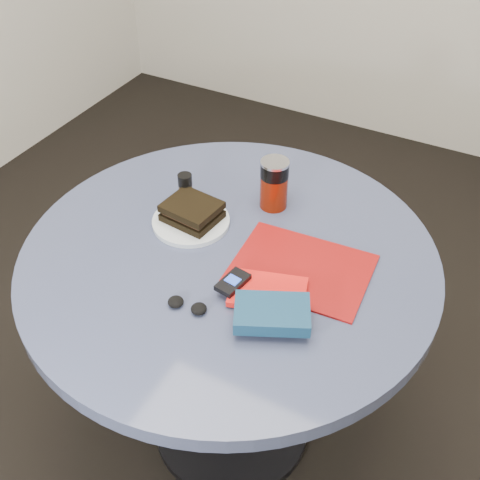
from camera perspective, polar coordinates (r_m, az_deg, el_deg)
The scene contains 11 objects.
ground at distance 2.01m, azimuth -0.79°, elevation -17.30°, with size 4.00×4.00×0.00m, color black.
table at distance 1.55m, azimuth -0.99°, elevation -5.67°, with size 1.00×1.00×0.75m.
plate at distance 1.52m, azimuth -4.67°, elevation 1.77°, with size 0.20×0.20×0.01m, color silver.
sandwich at distance 1.50m, azimuth -4.57°, elevation 2.74°, with size 0.14×0.12×0.05m.
soda_can at distance 1.54m, azimuth 3.25°, elevation 5.33°, with size 0.08×0.08×0.14m.
pepper_grinder at distance 1.57m, azimuth -5.19°, elevation 4.90°, with size 0.04×0.04×0.09m.
magazine at distance 1.39m, azimuth 5.83°, elevation -2.72°, with size 0.31×0.23×0.01m, color maroon.
red_book at distance 1.32m, azimuth 2.66°, elevation -4.93°, with size 0.17×0.11×0.01m, color red.
novel at distance 1.25m, azimuth 3.06°, elevation -6.96°, with size 0.16×0.10×0.03m, color navy.
mp3_player at distance 1.32m, azimuth -0.69°, elevation -4.02°, with size 0.06×0.08×0.01m.
headphones at distance 1.30m, azimuth -5.03°, elevation -6.19°, with size 0.09×0.04×0.02m.
Camera 1 is at (0.52, -0.93, 1.70)m, focal length 45.00 mm.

